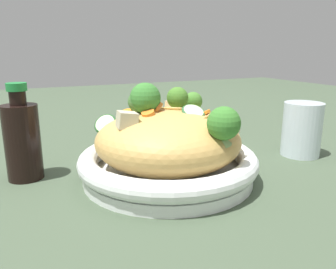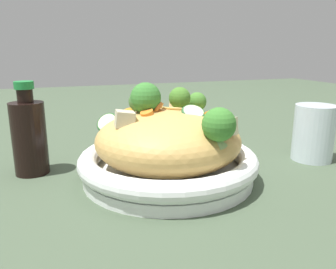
{
  "view_description": "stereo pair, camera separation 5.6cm",
  "coord_description": "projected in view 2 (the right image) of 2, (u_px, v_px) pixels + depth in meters",
  "views": [
    {
      "loc": [
        0.23,
        0.49,
        0.22
      ],
      "look_at": [
        0.0,
        0.0,
        0.08
      ],
      "focal_mm": 36.06,
      "sensor_mm": 36.0,
      "label": 1
    },
    {
      "loc": [
        0.18,
        0.51,
        0.22
      ],
      "look_at": [
        0.0,
        0.0,
        0.08
      ],
      "focal_mm": 36.06,
      "sensor_mm": 36.0,
      "label": 2
    }
  ],
  "objects": [
    {
      "name": "ground_plane",
      "position": [
        168.0,
        178.0,
        0.58
      ],
      "size": [
        3.0,
        3.0,
        0.0
      ],
      "primitive_type": "plane",
      "color": "#40503B"
    },
    {
      "name": "serving_bowl",
      "position": [
        168.0,
        164.0,
        0.58
      ],
      "size": [
        0.3,
        0.3,
        0.05
      ],
      "color": "white",
      "rests_on": "ground_plane"
    },
    {
      "name": "broccoli_florets",
      "position": [
        176.0,
        107.0,
        0.54
      ],
      "size": [
        0.15,
        0.2,
        0.09
      ],
      "color": "#99AD77",
      "rests_on": "serving_bowl"
    },
    {
      "name": "carrot_coins",
      "position": [
        154.0,
        112.0,
        0.58
      ],
      "size": [
        0.15,
        0.14,
        0.04
      ],
      "color": "orange",
      "rests_on": "serving_bowl"
    },
    {
      "name": "drinking_glass",
      "position": [
        314.0,
        133.0,
        0.67
      ],
      "size": [
        0.08,
        0.08,
        0.11
      ],
      "color": "silver",
      "rests_on": "ground_plane"
    },
    {
      "name": "zucchini_slices",
      "position": [
        149.0,
        118.0,
        0.56
      ],
      "size": [
        0.17,
        0.11,
        0.05
      ],
      "color": "beige",
      "rests_on": "serving_bowl"
    },
    {
      "name": "soy_sauce_bottle",
      "position": [
        29.0,
        136.0,
        0.59
      ],
      "size": [
        0.06,
        0.06,
        0.16
      ],
      "color": "black",
      "rests_on": "ground_plane"
    },
    {
      "name": "noodle_heap",
      "position": [
        168.0,
        140.0,
        0.57
      ],
      "size": [
        0.24,
        0.24,
        0.11
      ],
      "color": "tan",
      "rests_on": "serving_bowl"
    },
    {
      "name": "chicken_chunks",
      "position": [
        179.0,
        118.0,
        0.55
      ],
      "size": [
        0.17,
        0.19,
        0.04
      ],
      "color": "beige",
      "rests_on": "serving_bowl"
    }
  ]
}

